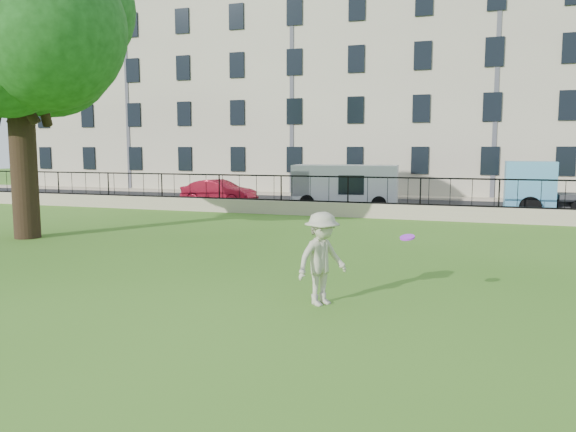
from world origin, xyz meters
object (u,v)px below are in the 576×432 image
(red_sedan, at_px, (219,192))
(white_van, at_px, (345,187))
(man, at_px, (322,259))
(tree, at_px, (14,19))
(blue_truck, at_px, (575,190))
(frisbee, at_px, (407,237))

(red_sedan, bearing_deg, white_van, -81.48)
(man, height_order, red_sedan, man)
(tree, height_order, white_van, tree)
(tree, distance_m, man, 13.59)
(man, bearing_deg, red_sedan, 65.08)
(man, height_order, blue_truck, blue_truck)
(tree, height_order, man, tree)
(red_sedan, bearing_deg, man, -144.48)
(red_sedan, height_order, blue_truck, blue_truck)
(frisbee, relative_size, red_sedan, 0.07)
(red_sedan, relative_size, blue_truck, 0.70)
(blue_truck, bearing_deg, red_sedan, -179.26)
(frisbee, xyz_separation_m, blue_truck, (5.11, 16.06, -0.12))
(tree, xyz_separation_m, blue_truck, (17.88, 11.80, -5.73))
(man, distance_m, blue_truck, 17.70)
(white_van, height_order, blue_truck, blue_truck)
(white_van, xyz_separation_m, blue_truck, (10.01, -0.40, 0.12))
(tree, xyz_separation_m, white_van, (7.88, 12.20, -5.86))
(tree, relative_size, blue_truck, 1.85)
(frisbee, distance_m, blue_truck, 16.86)
(man, distance_m, red_sedan, 19.11)
(frisbee, relative_size, white_van, 0.05)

